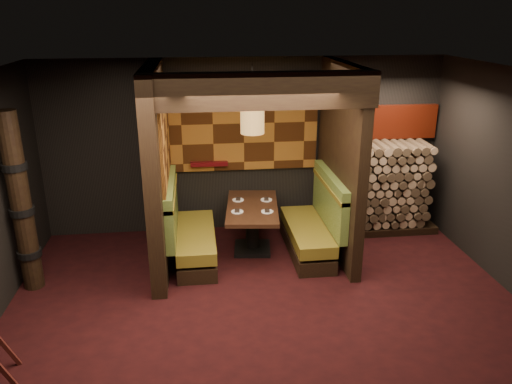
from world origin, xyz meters
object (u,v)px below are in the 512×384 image
Objects in this scene: firewood_stack at (384,187)px; totem_column at (21,205)px; booth_bench_left at (189,234)px; dining_table at (252,220)px; pendant_lamp at (252,118)px; booth_bench_right at (314,228)px.

totem_column is at bearing -166.81° from firewood_stack.
booth_bench_left is 1.08× the size of dining_table.
dining_table is 0.62× the size of totem_column.
firewood_stack is (3.25, 0.70, 0.35)m from booth_bench_left.
booth_bench_right is at bearing -6.77° from pendant_lamp.
totem_column is at bearing -172.14° from booth_bench_right.
firewood_stack reaches higher than dining_table.
firewood_stack is (2.28, 0.54, 0.24)m from dining_table.
totem_column reaches higher than dining_table.
dining_table is 1.52× the size of pendant_lamp.
booth_bench_right is 1.56m from firewood_stack.
pendant_lamp is (0.00, -0.05, 1.59)m from dining_table.
booth_bench_left reaches higher than dining_table.
pendant_lamp reaches higher than firewood_stack.
dining_table is at bearing 90.00° from pendant_lamp.
booth_bench_right is 1.08× the size of dining_table.
totem_column is 5.50m from firewood_stack.
booth_bench_left is at bearing 14.75° from totem_column.
totem_column is (-2.09, -0.55, 0.79)m from booth_bench_left.
pendant_lamp reaches higher than dining_table.
pendant_lamp is at bearing -165.49° from firewood_stack.
totem_column is (-3.06, -0.66, -0.91)m from pendant_lamp.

